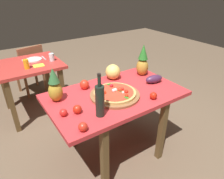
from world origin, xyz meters
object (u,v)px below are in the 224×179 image
object	(u,v)px
background_table	(29,73)
melon	(113,72)
bell_pepper	(84,85)
dinner_plate	(34,60)
pizza_board	(115,95)
pineapple_left	(55,87)
display_table	(115,101)
tomato_beside_pepper	(77,109)
tomato_at_corner	(63,113)
wine_bottle	(100,100)
tomato_by_bottle	(153,96)
eggplant	(154,79)
fork_utensil	(23,62)
dining_chair	(31,67)
knife_utensil	(44,58)
napkin_folded	(39,66)
pineapple_right	(143,62)
pizza	(115,92)
drinking_glass_water	(52,57)
drinking_glass_juice	(26,64)
tomato_near_board	(83,127)

from	to	relation	value
background_table	melon	distance (m)	1.27
bell_pepper	dinner_plate	distance (m)	1.18
pizza_board	pineapple_left	world-z (taller)	pineapple_left
display_table	tomato_beside_pepper	size ratio (longest dim) A/B	17.68
melon	tomato_at_corner	world-z (taller)	melon
pizza_board	pineapple_left	bearing A→B (deg)	154.79
wine_bottle	melon	bearing A→B (deg)	47.67
bell_pepper	tomato_by_bottle	xyz separation A→B (m)	(0.44, -0.55, -0.01)
eggplant	fork_utensil	bearing A→B (deg)	125.26
dining_chair	knife_utensil	distance (m)	0.60
bell_pepper	napkin_folded	distance (m)	0.93
dining_chair	pineapple_right	xyz separation A→B (m)	(0.90, -1.74, 0.45)
pizza	dinner_plate	bearing A→B (deg)	104.49
eggplant	tomato_at_corner	xyz separation A→B (m)	(-1.05, -0.03, -0.01)
pizza_board	melon	size ratio (longest dim) A/B	2.84
pineapple_left	pineapple_right	distance (m)	1.05
dining_chair	fork_utensil	world-z (taller)	dining_chair
pizza_board	display_table	bearing A→B (deg)	52.29
tomato_beside_pepper	pineapple_right	bearing A→B (deg)	16.92
pizza_board	tomato_at_corner	bearing A→B (deg)	-176.69
display_table	knife_utensil	world-z (taller)	knife_utensil
tomato_by_bottle	fork_utensil	xyz separation A→B (m)	(-0.79, 1.71, -0.03)
melon	tomato_at_corner	bearing A→B (deg)	-153.46
pineapple_left	drinking_glass_water	world-z (taller)	pineapple_left
tomato_by_bottle	pineapple_left	bearing A→B (deg)	148.04
pineapple_right	drinking_glass_water	distance (m)	1.28
background_table	tomato_beside_pepper	size ratio (longest dim) A/B	11.43
display_table	melon	size ratio (longest dim) A/B	7.89
drinking_glass_juice	dinner_plate	size ratio (longest dim) A/B	0.54
tomato_near_board	drinking_glass_juice	distance (m)	1.48
eggplant	display_table	bearing A→B (deg)	174.87
tomato_beside_pepper	knife_utensil	xyz separation A→B (m)	(0.19, 1.52, -0.03)
tomato_near_board	tomato_by_bottle	world-z (taller)	tomato_near_board
tomato_at_corner	fork_utensil	bearing A→B (deg)	89.27
dining_chair	tomato_at_corner	size ratio (longest dim) A/B	13.23
tomato_at_corner	drinking_glass_juice	size ratio (longest dim) A/B	0.54
pineapple_right	dining_chair	bearing A→B (deg)	117.20
background_table	pizza	world-z (taller)	pizza
tomato_beside_pepper	fork_utensil	distance (m)	1.53
display_table	knife_utensil	size ratio (longest dim) A/B	7.41
tomato_near_board	eggplant	bearing A→B (deg)	16.31
display_table	dinner_plate	distance (m)	1.48
pizza_board	knife_utensil	size ratio (longest dim) A/B	2.66
pizza_board	knife_utensil	bearing A→B (deg)	99.16
eggplant	fork_utensil	world-z (taller)	eggplant
display_table	melon	xyz separation A→B (m)	(0.17, 0.29, 0.18)
eggplant	tomato_by_bottle	size ratio (longest dim) A/B	2.85
dinner_plate	knife_utensil	xyz separation A→B (m)	(0.14, 0.00, -0.00)
display_table	fork_utensil	distance (m)	1.53
pizza	tomato_at_corner	world-z (taller)	pizza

